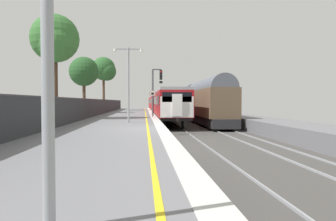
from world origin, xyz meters
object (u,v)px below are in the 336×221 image
Objects in this scene: commuter_train_at_platform at (159,103)px; background_tree_centre at (55,40)px; speed_limit_sign at (153,100)px; background_tree_right at (105,70)px; freight_train_adjacent_track at (187,101)px; platform_lamp_mid at (128,78)px; signal_gantry at (155,86)px; background_tree_left at (83,73)px.

background_tree_centre reaches higher than commuter_train_at_platform.
background_tree_right reaches higher than speed_limit_sign.
freight_train_adjacent_track is 8.96× the size of platform_lamp_mid.
signal_gantry is 0.56× the size of background_tree_centre.
signal_gantry is 3.59m from speed_limit_sign.
freight_train_adjacent_track is 19.65m from speed_limit_sign.
background_tree_left is (-8.87, 8.55, 2.14)m from signal_gantry.
background_tree_left is at bearing -96.29° from background_tree_right.
background_tree_centre reaches higher than freight_train_adjacent_track.
background_tree_centre is (0.47, -14.43, 1.32)m from background_tree_left.
platform_lamp_mid is 0.59× the size of background_tree_right.
background_tree_centre is (-13.88, -21.36, 4.86)m from freight_train_adjacent_track.
speed_limit_sign is at bearing -96.59° from signal_gantry.
freight_train_adjacent_track is at bearing -19.07° from background_tree_right.
platform_lamp_mid reaches higher than speed_limit_sign.
platform_lamp_mid is at bearing -104.46° from speed_limit_sign.
platform_lamp_mid is 31.21m from background_tree_right.
signal_gantry is (-1.47, -22.16, 1.75)m from commuter_train_at_platform.
commuter_train_at_platform is at bearing 83.52° from platform_lamp_mid.
platform_lamp_mid is at bearing -70.85° from background_tree_left.
background_tree_left is 0.82× the size of background_tree_right.
signal_gantry is 10.82m from background_tree_centre.
platform_lamp_mid reaches higher than commuter_train_at_platform.
background_tree_right reaches higher than platform_lamp_mid.
commuter_train_at_platform is 25.51m from speed_limit_sign.
platform_lamp_mid is (-2.25, -10.53, 0.06)m from signal_gantry.
speed_limit_sign is at bearing -107.32° from freight_train_adjacent_track.
commuter_train_at_platform is at bearing 52.77° from background_tree_left.
background_tree_right is at bearing -166.61° from commuter_train_at_platform.
signal_gantry is 12.51m from background_tree_left.
signal_gantry is (-5.47, -15.48, 1.41)m from freight_train_adjacent_track.
platform_lamp_mid is 0.60× the size of background_tree_centre.
speed_limit_sign is 0.29× the size of background_tree_centre.
signal_gantry is at bearing 83.41° from speed_limit_sign.
speed_limit_sign is 0.35× the size of background_tree_left.
background_tree_right reaches higher than background_tree_left.
platform_lamp_mid is at bearing -102.05° from signal_gantry.
commuter_train_at_platform is 30.18m from background_tree_centre.
background_tree_left reaches higher than speed_limit_sign.
commuter_train_at_platform is 22.28m from signal_gantry.
background_tree_centre is at bearing -91.76° from background_tree_right.
commuter_train_at_platform is 8.27× the size of background_tree_left.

